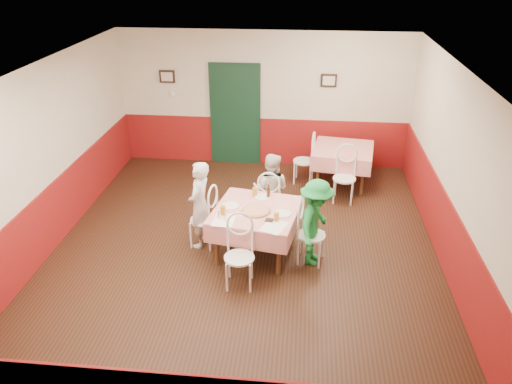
# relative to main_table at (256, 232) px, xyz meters

# --- Properties ---
(floor) EXTENTS (7.00, 7.00, 0.00)m
(floor) POSITION_rel_main_table_xyz_m (-0.19, 0.05, -0.38)
(floor) COLOR black
(floor) RESTS_ON ground
(ceiling) EXTENTS (7.00, 7.00, 0.00)m
(ceiling) POSITION_rel_main_table_xyz_m (-0.19, 0.05, 2.42)
(ceiling) COLOR white
(ceiling) RESTS_ON back_wall
(back_wall) EXTENTS (6.00, 0.10, 2.80)m
(back_wall) POSITION_rel_main_table_xyz_m (-0.19, 3.55, 1.02)
(back_wall) COLOR beige
(back_wall) RESTS_ON ground
(front_wall) EXTENTS (6.00, 0.10, 2.80)m
(front_wall) POSITION_rel_main_table_xyz_m (-0.19, -3.45, 1.02)
(front_wall) COLOR beige
(front_wall) RESTS_ON ground
(left_wall) EXTENTS (0.10, 7.00, 2.80)m
(left_wall) POSITION_rel_main_table_xyz_m (-3.19, 0.05, 1.02)
(left_wall) COLOR beige
(left_wall) RESTS_ON ground
(right_wall) EXTENTS (0.10, 7.00, 2.80)m
(right_wall) POSITION_rel_main_table_xyz_m (2.81, 0.05, 1.02)
(right_wall) COLOR beige
(right_wall) RESTS_ON ground
(wainscot_back) EXTENTS (6.00, 0.03, 1.00)m
(wainscot_back) POSITION_rel_main_table_xyz_m (-0.19, 3.53, 0.12)
(wainscot_back) COLOR maroon
(wainscot_back) RESTS_ON ground
(wainscot_left) EXTENTS (0.03, 7.00, 1.00)m
(wainscot_left) POSITION_rel_main_table_xyz_m (-3.17, 0.05, 0.12)
(wainscot_left) COLOR maroon
(wainscot_left) RESTS_ON ground
(wainscot_right) EXTENTS (0.03, 7.00, 1.00)m
(wainscot_right) POSITION_rel_main_table_xyz_m (2.80, 0.05, 0.12)
(wainscot_right) COLOR maroon
(wainscot_right) RESTS_ON ground
(door) EXTENTS (0.96, 0.06, 2.10)m
(door) POSITION_rel_main_table_xyz_m (-0.79, 3.50, 0.68)
(door) COLOR black
(door) RESTS_ON ground
(picture_left) EXTENTS (0.32, 0.03, 0.26)m
(picture_left) POSITION_rel_main_table_xyz_m (-2.19, 3.50, 1.48)
(picture_left) COLOR black
(picture_left) RESTS_ON back_wall
(picture_right) EXTENTS (0.32, 0.03, 0.26)m
(picture_right) POSITION_rel_main_table_xyz_m (1.11, 3.50, 1.48)
(picture_right) COLOR black
(picture_right) RESTS_ON back_wall
(thermostat) EXTENTS (0.10, 0.03, 0.10)m
(thermostat) POSITION_rel_main_table_xyz_m (-2.09, 3.50, 1.12)
(thermostat) COLOR white
(thermostat) RESTS_ON back_wall
(main_table) EXTENTS (1.41, 1.41, 0.77)m
(main_table) POSITION_rel_main_table_xyz_m (0.00, 0.00, 0.00)
(main_table) COLOR red
(main_table) RESTS_ON ground
(second_table) EXTENTS (1.26, 1.26, 0.77)m
(second_table) POSITION_rel_main_table_xyz_m (1.44, 2.64, 0.00)
(second_table) COLOR red
(second_table) RESTS_ON ground
(chair_left) EXTENTS (0.50, 0.50, 0.90)m
(chair_left) POSITION_rel_main_table_xyz_m (-0.84, 0.15, 0.08)
(chair_left) COLOR white
(chair_left) RESTS_ON ground
(chair_right) EXTENTS (0.49, 0.49, 0.90)m
(chair_right) POSITION_rel_main_table_xyz_m (0.84, -0.15, 0.08)
(chair_right) COLOR white
(chair_right) RESTS_ON ground
(chair_far) EXTENTS (0.44, 0.44, 0.90)m
(chair_far) POSITION_rel_main_table_xyz_m (0.15, 0.84, 0.08)
(chair_far) COLOR white
(chair_far) RESTS_ON ground
(chair_near) EXTENTS (0.44, 0.44, 0.90)m
(chair_near) POSITION_rel_main_table_xyz_m (-0.15, -0.84, 0.08)
(chair_near) COLOR white
(chair_near) RESTS_ON ground
(chair_second_a) EXTENTS (0.47, 0.47, 0.90)m
(chair_second_a) POSITION_rel_main_table_xyz_m (0.69, 2.64, 0.08)
(chair_second_a) COLOR white
(chair_second_a) RESTS_ON ground
(chair_second_b) EXTENTS (0.47, 0.47, 0.90)m
(chair_second_b) POSITION_rel_main_table_xyz_m (1.44, 1.89, 0.08)
(chair_second_b) COLOR white
(chair_second_b) RESTS_ON ground
(pizza) EXTENTS (0.48, 0.48, 0.03)m
(pizza) POSITION_rel_main_table_xyz_m (0.00, -0.07, 0.40)
(pizza) COLOR #B74723
(pizza) RESTS_ON main_table
(plate_left) EXTENTS (0.29, 0.29, 0.01)m
(plate_left) POSITION_rel_main_table_xyz_m (-0.40, 0.06, 0.39)
(plate_left) COLOR white
(plate_left) RESTS_ON main_table
(plate_right) EXTENTS (0.29, 0.29, 0.01)m
(plate_right) POSITION_rel_main_table_xyz_m (0.40, -0.10, 0.39)
(plate_right) COLOR white
(plate_right) RESTS_ON main_table
(plate_far) EXTENTS (0.29, 0.29, 0.01)m
(plate_far) POSITION_rel_main_table_xyz_m (0.06, 0.40, 0.39)
(plate_far) COLOR white
(plate_far) RESTS_ON main_table
(glass_a) EXTENTS (0.09, 0.09, 0.14)m
(glass_a) POSITION_rel_main_table_xyz_m (-0.46, -0.21, 0.46)
(glass_a) COLOR #BF7219
(glass_a) RESTS_ON main_table
(glass_b) EXTENTS (0.08, 0.08, 0.13)m
(glass_b) POSITION_rel_main_table_xyz_m (0.32, -0.31, 0.45)
(glass_b) COLOR #BF7219
(glass_b) RESTS_ON main_table
(glass_c) EXTENTS (0.08, 0.08, 0.13)m
(glass_c) POSITION_rel_main_table_xyz_m (-0.06, 0.44, 0.45)
(glass_c) COLOR #BF7219
(glass_c) RESTS_ON main_table
(beer_bottle) EXTENTS (0.06, 0.06, 0.20)m
(beer_bottle) POSITION_rel_main_table_xyz_m (0.15, 0.40, 0.48)
(beer_bottle) COLOR #381C0A
(beer_bottle) RESTS_ON main_table
(shaker_a) EXTENTS (0.04, 0.04, 0.09)m
(shaker_a) POSITION_rel_main_table_xyz_m (-0.49, -0.32, 0.43)
(shaker_a) COLOR silver
(shaker_a) RESTS_ON main_table
(shaker_b) EXTENTS (0.04, 0.04, 0.09)m
(shaker_b) POSITION_rel_main_table_xyz_m (-0.41, -0.36, 0.43)
(shaker_b) COLOR silver
(shaker_b) RESTS_ON main_table
(shaker_c) EXTENTS (0.04, 0.04, 0.09)m
(shaker_c) POSITION_rel_main_table_xyz_m (-0.51, -0.28, 0.43)
(shaker_c) COLOR #B23319
(shaker_c) RESTS_ON main_table
(menu_left) EXTENTS (0.31, 0.41, 0.00)m
(menu_left) POSITION_rel_main_table_xyz_m (-0.43, -0.36, 0.39)
(menu_left) COLOR white
(menu_left) RESTS_ON main_table
(menu_right) EXTENTS (0.43, 0.48, 0.00)m
(menu_right) POSITION_rel_main_table_xyz_m (0.30, -0.47, 0.39)
(menu_right) COLOR white
(menu_right) RESTS_ON main_table
(wallet) EXTENTS (0.12, 0.11, 0.02)m
(wallet) POSITION_rel_main_table_xyz_m (0.22, -0.32, 0.40)
(wallet) COLOR black
(wallet) RESTS_ON main_table
(diner_left) EXTENTS (0.44, 0.57, 1.41)m
(diner_left) POSITION_rel_main_table_xyz_m (-0.89, 0.16, 0.33)
(diner_left) COLOR gray
(diner_left) RESTS_ON ground
(diner_far) EXTENTS (0.70, 0.59, 1.29)m
(diner_far) POSITION_rel_main_table_xyz_m (0.16, 0.89, 0.27)
(diner_far) COLOR gray
(diner_far) RESTS_ON ground
(diner_right) EXTENTS (0.72, 0.97, 1.34)m
(diner_right) POSITION_rel_main_table_xyz_m (0.89, -0.16, 0.30)
(diner_right) COLOR gray
(diner_right) RESTS_ON ground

